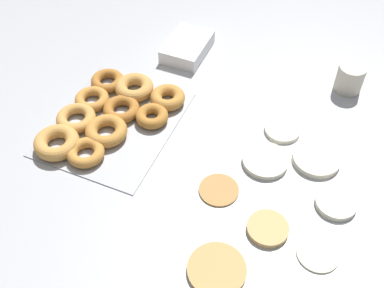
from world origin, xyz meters
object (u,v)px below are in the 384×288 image
object	(u,v)px
pancake_2	(282,130)
pancake_5	(336,203)
pancake_1	(318,253)
pancake_7	(219,190)
pancake_0	(217,270)
donut_tray	(109,116)
pancake_4	(316,159)
paper_cup	(350,78)
pancake_6	(265,161)
container_stack	(187,47)
pancake_3	(268,228)

from	to	relation	value
pancake_2	pancake_5	size ratio (longest dim) A/B	0.98
pancake_1	pancake_7	world-z (taller)	same
pancake_0	pancake_1	distance (m)	0.21
pancake_2	donut_tray	bearing A→B (deg)	-71.83
pancake_2	pancake_4	distance (m)	0.12
paper_cup	pancake_6	bearing A→B (deg)	-20.68
container_stack	pancake_5	bearing A→B (deg)	54.69
pancake_2	pancake_3	size ratio (longest dim) A/B	1.00
pancake_1	pancake_3	xyz separation A→B (m)	(-0.01, -0.11, 0.00)
pancake_1	container_stack	bearing A→B (deg)	-134.58
pancake_5	pancake_1	bearing A→B (deg)	-3.21
paper_cup	container_stack	bearing A→B (deg)	-86.77
pancake_2	container_stack	xyz separation A→B (m)	(-0.20, -0.34, 0.02)
pancake_4	paper_cup	xyz separation A→B (m)	(-0.28, 0.02, 0.03)
pancake_0	pancake_6	size ratio (longest dim) A/B	1.09
pancake_3	pancake_4	size ratio (longest dim) A/B	0.79
pancake_0	pancake_2	world-z (taller)	same
pancake_5	donut_tray	distance (m)	0.58
pancake_2	pancake_6	xyz separation A→B (m)	(0.11, -0.01, 0.00)
pancake_4	pancake_1	bearing A→B (deg)	14.27
pancake_6	donut_tray	world-z (taller)	donut_tray
container_stack	donut_tray	bearing A→B (deg)	-12.11
container_stack	pancake_4	bearing A→B (deg)	59.93
pancake_2	container_stack	bearing A→B (deg)	-119.62
pancake_5	paper_cup	world-z (taller)	paper_cup
pancake_7	donut_tray	xyz separation A→B (m)	(-0.10, -0.34, 0.01)
pancake_1	pancake_6	size ratio (longest dim) A/B	0.81
pancake_7	container_stack	distance (m)	0.50
pancake_3	pancake_7	xyz separation A→B (m)	(-0.06, -0.13, -0.00)
container_stack	pancake_3	bearing A→B (deg)	39.17
donut_tray	container_stack	distance (m)	0.34
pancake_1	pancake_7	distance (m)	0.25
pancake_1	container_stack	xyz separation A→B (m)	(-0.50, -0.51, 0.02)
pancake_3	container_stack	size ratio (longest dim) A/B	0.57
donut_tray	pancake_6	bearing A→B (deg)	93.09
pancake_7	pancake_0	bearing A→B (deg)	19.47
pancake_7	pancake_4	bearing A→B (deg)	133.68
pancake_0	paper_cup	xyz separation A→B (m)	(-0.64, 0.13, 0.03)
pancake_0	paper_cup	distance (m)	0.65
pancake_6	container_stack	distance (m)	0.46
pancake_1	pancake_7	xyz separation A→B (m)	(-0.07, -0.24, -0.00)
pancake_6	container_stack	world-z (taller)	container_stack
pancake_7	paper_cup	world-z (taller)	paper_cup
pancake_2	pancake_6	bearing A→B (deg)	-4.56
container_stack	paper_cup	xyz separation A→B (m)	(-0.03, 0.46, 0.02)
pancake_4	pancake_2	bearing A→B (deg)	-121.59
pancake_6	donut_tray	size ratio (longest dim) A/B	0.30
pancake_0	pancake_5	xyz separation A→B (m)	(-0.25, 0.18, 0.00)
pancake_7	container_stack	xyz separation A→B (m)	(-0.43, -0.26, 0.02)
pancake_0	pancake_3	world-z (taller)	pancake_3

